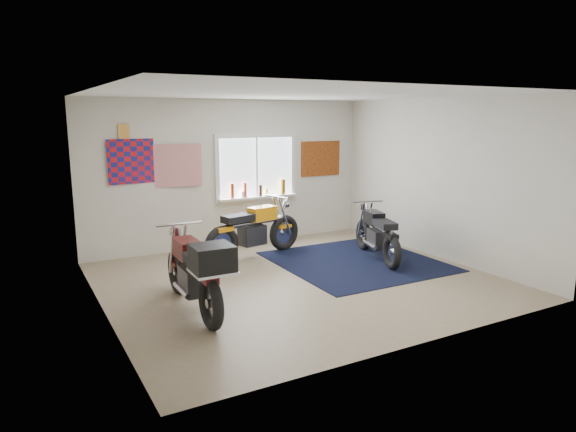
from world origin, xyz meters
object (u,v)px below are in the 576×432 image
yellow_triumph (254,231)px  black_chrome_bike (377,235)px  maroon_tourer (196,272)px  navy_rug (356,261)px

yellow_triumph → black_chrome_bike: yellow_triumph is taller
maroon_tourer → black_chrome_bike: bearing=-74.2°
black_chrome_bike → maroon_tourer: maroon_tourer is taller
maroon_tourer → yellow_triumph: bearing=-39.0°
navy_rug → black_chrome_bike: size_ratio=1.46×
navy_rug → yellow_triumph: bearing=140.5°
black_chrome_bike → navy_rug: bearing=103.6°
navy_rug → yellow_triumph: yellow_triumph is taller
navy_rug → black_chrome_bike: bearing=-3.0°
yellow_triumph → maroon_tourer: size_ratio=0.99×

